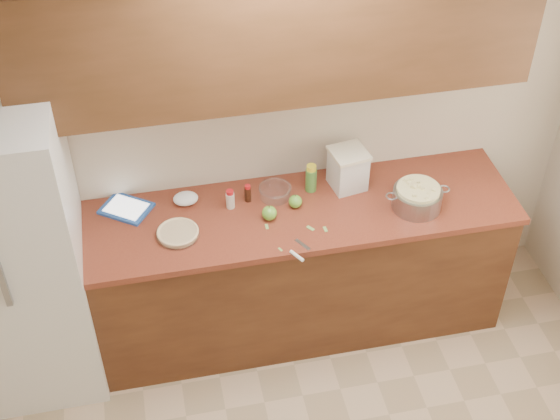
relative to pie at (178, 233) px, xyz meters
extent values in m
plane|color=silver|center=(0.59, -1.40, 1.66)|extent=(3.60, 3.60, 0.00)
plane|color=beige|center=(0.59, 0.40, 0.36)|extent=(3.60, 0.00, 3.60)
cube|color=#583118|center=(0.59, 0.08, -0.50)|extent=(2.60, 0.65, 0.88)
cube|color=brown|center=(0.59, 0.08, -0.04)|extent=(2.64, 0.68, 0.04)
cube|color=#55301A|center=(0.59, 0.23, 1.01)|extent=(2.60, 0.34, 0.70)
cube|color=silver|center=(-0.85, 0.04, -0.04)|extent=(0.70, 0.70, 1.80)
cylinder|color=silver|center=(0.00, 0.00, 0.00)|extent=(0.23, 0.23, 0.03)
cylinder|color=#D7B188|center=(0.00, 0.00, 0.00)|extent=(0.21, 0.21, 0.03)
torus|color=#D7B188|center=(0.00, 0.00, 0.01)|extent=(0.23, 0.23, 0.02)
cylinder|color=gray|center=(1.33, -0.03, 0.04)|extent=(0.27, 0.27, 0.12)
torus|color=gray|center=(1.17, -0.03, 0.08)|extent=(0.06, 0.06, 0.01)
torus|color=gray|center=(1.48, -0.03, 0.08)|extent=(0.06, 0.06, 0.01)
cylinder|color=beige|center=(1.33, -0.03, 0.06)|extent=(0.24, 0.24, 0.13)
cube|color=silver|center=(1.00, 0.23, 0.09)|extent=(0.21, 0.21, 0.22)
cube|color=#F2E6C1|center=(1.00, 0.23, 0.21)|extent=(0.23, 0.23, 0.02)
cube|color=#214FA3|center=(-0.26, 0.27, -0.01)|extent=(0.33, 0.31, 0.02)
cube|color=white|center=(-0.26, 0.27, 0.00)|extent=(0.26, 0.25, 0.00)
cube|color=gray|center=(0.64, -0.20, -0.02)|extent=(0.07, 0.10, 0.00)
cylinder|color=white|center=(0.59, -0.29, -0.01)|extent=(0.06, 0.09, 0.02)
cylinder|color=#4C8C38|center=(0.79, 0.23, 0.05)|extent=(0.06, 0.06, 0.14)
cylinder|color=yellow|center=(0.79, 0.23, 0.14)|extent=(0.05, 0.05, 0.03)
cylinder|color=beige|center=(0.31, 0.17, 0.03)|extent=(0.05, 0.05, 0.10)
cylinder|color=red|center=(0.31, 0.17, 0.09)|extent=(0.04, 0.04, 0.02)
cylinder|color=black|center=(0.42, 0.21, 0.03)|extent=(0.04, 0.04, 0.09)
cylinder|color=red|center=(0.42, 0.21, 0.08)|extent=(0.03, 0.03, 0.02)
cylinder|color=silver|center=(0.57, 0.21, 0.01)|extent=(0.17, 0.17, 0.07)
torus|color=silver|center=(0.57, 0.21, 0.04)|extent=(0.19, 0.19, 0.01)
ellipsoid|color=white|center=(0.07, 0.26, 0.01)|extent=(0.16, 0.13, 0.06)
sphere|color=#60A12F|center=(0.50, 0.03, 0.02)|extent=(0.08, 0.08, 0.08)
cylinder|color=#3F2D19|center=(0.50, 0.03, 0.07)|extent=(0.01, 0.01, 0.01)
sphere|color=#60A12F|center=(0.67, 0.10, 0.02)|extent=(0.08, 0.08, 0.08)
cylinder|color=#3F2D19|center=(0.67, 0.10, 0.06)|extent=(0.01, 0.01, 0.01)
cube|color=#82B256|center=(0.51, -0.22, -0.02)|extent=(0.02, 0.03, 0.00)
cube|color=#82B256|center=(0.78, -0.11, -0.02)|extent=(0.02, 0.04, 0.00)
cube|color=#82B256|center=(0.48, -0.03, -0.02)|extent=(0.02, 0.04, 0.00)
cube|color=#82B256|center=(0.71, -0.09, -0.02)|extent=(0.04, 0.05, 0.00)
camera|label=1|loc=(-0.09, -3.09, 2.83)|focal=50.00mm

